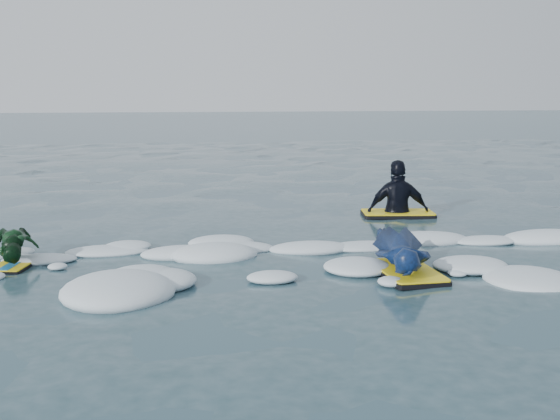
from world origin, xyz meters
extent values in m
plane|color=#1B3342|center=(0.00, 0.00, 0.00)|extent=(120.00, 120.00, 0.00)
cube|color=black|center=(1.79, -0.01, 0.04)|extent=(0.69, 1.19, 0.06)
cube|color=yellow|center=(1.79, -0.01, 0.08)|extent=(0.66, 1.16, 0.02)
imported|color=navy|center=(1.79, 0.24, 0.26)|extent=(0.99, 1.84, 0.42)
cube|color=black|center=(-2.83, 1.11, 0.03)|extent=(0.54, 0.80, 0.04)
cube|color=yellow|center=(-2.83, 1.11, 0.05)|extent=(0.52, 0.78, 0.01)
cube|color=#1770B2|center=(-2.83, 1.11, 0.06)|extent=(0.27, 0.71, 0.00)
imported|color=#103C16|center=(-2.83, 1.31, 0.23)|extent=(0.70, 1.18, 0.42)
cube|color=black|center=(2.92, 3.75, 0.04)|extent=(1.30, 0.83, 0.06)
cube|color=yellow|center=(2.92, 3.75, 0.08)|extent=(1.27, 0.80, 0.02)
imported|color=black|center=(2.92, 3.75, 0.06)|extent=(1.12, 0.58, 1.83)
camera|label=1|loc=(-0.89, -7.63, 2.16)|focal=45.00mm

